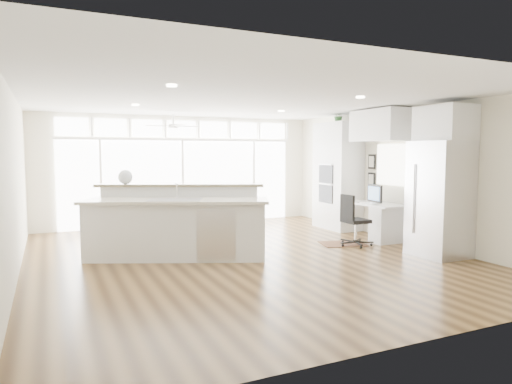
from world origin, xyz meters
name	(u,v)px	position (x,y,z in m)	size (l,w,h in m)	color
floor	(244,257)	(0.00, 0.00, -0.01)	(7.00, 8.00, 0.02)	#3F2913
ceiling	(244,99)	(0.00, 0.00, 2.70)	(7.00, 8.00, 0.02)	silver
wall_back	(182,171)	(0.00, 4.00, 1.35)	(7.00, 0.04, 2.70)	silver
wall_front	(416,202)	(0.00, -4.00, 1.35)	(7.00, 0.04, 2.70)	silver
wall_left	(13,185)	(-3.50, 0.00, 1.35)	(0.04, 8.00, 2.70)	silver
wall_right	(403,175)	(3.50, 0.00, 1.35)	(0.04, 8.00, 2.70)	silver
glass_wall	(182,183)	(0.00, 3.94, 1.05)	(5.80, 0.06, 2.08)	white
transom_row	(182,129)	(0.00, 3.94, 2.38)	(5.90, 0.06, 0.40)	white
desk_window	(391,165)	(3.46, 0.30, 1.55)	(0.04, 0.85, 0.85)	white
ceiling_fan	(173,122)	(-0.50, 2.80, 2.48)	(1.16, 1.16, 0.32)	white
recessed_lights	(239,102)	(0.00, 0.20, 2.68)	(3.40, 3.00, 0.02)	white
oven_cabinet	(338,176)	(3.17, 1.80, 1.25)	(0.64, 1.20, 2.50)	silver
desk_nook	(377,221)	(3.13, 0.30, 0.38)	(0.72, 1.30, 0.76)	silver
upper_cabinets	(381,126)	(3.17, 0.30, 2.35)	(0.64, 1.30, 0.64)	silver
refrigerator	(440,199)	(3.11, -1.35, 1.00)	(0.76, 0.90, 2.00)	silver
fridge_cabinet	(445,123)	(3.17, -1.35, 2.30)	(0.64, 0.90, 0.60)	silver
framed_photos	(372,171)	(3.46, 0.92, 1.40)	(0.06, 0.22, 0.80)	black
kitchen_island	(176,222)	(-1.09, 0.39, 0.62)	(3.12, 1.18, 1.24)	silver
rug	(343,244)	(2.20, 0.19, 0.01)	(0.85, 0.61, 0.01)	#351C11
office_chair	(356,220)	(2.33, -0.04, 0.49)	(0.51, 0.47, 0.99)	black
fishbowl	(125,177)	(-1.81, 1.14, 1.37)	(0.26, 0.26, 0.26)	silver
monitor	(375,193)	(3.05, 0.30, 0.96)	(0.08, 0.48, 0.40)	black
keyboard	(368,203)	(2.88, 0.30, 0.77)	(0.13, 0.34, 0.02)	silver
potted_plant	(339,117)	(3.17, 1.80, 2.63)	(0.29, 0.33, 0.26)	#285725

